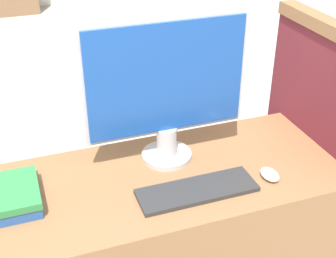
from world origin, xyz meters
name	(u,v)px	position (x,y,z in m)	size (l,w,h in m)	color
desk	(155,257)	(0.00, 0.28, 0.39)	(1.39, 0.56, 0.78)	#8C603D
carrel_divider	(310,165)	(0.72, 0.33, 0.64)	(0.07, 0.66, 1.26)	maroon
monitor	(166,88)	(0.09, 0.40, 1.07)	(0.60, 0.19, 0.55)	#B7B7BC
keyboard	(197,190)	(0.12, 0.16, 0.79)	(0.42, 0.14, 0.02)	#2D2D2D
mouse	(270,174)	(0.39, 0.15, 0.79)	(0.06, 0.09, 0.03)	silver
book_stack	(11,194)	(-0.49, 0.32, 0.81)	(0.19, 0.26, 0.06)	#285199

